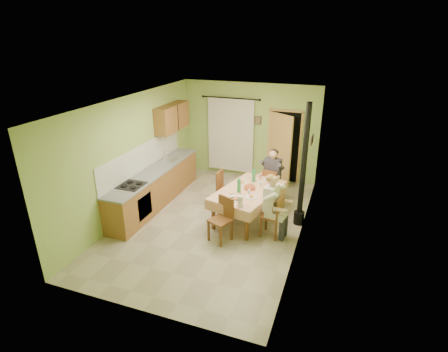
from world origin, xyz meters
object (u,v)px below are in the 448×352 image
at_px(man_right, 273,199).
at_px(stove_flue, 302,183).
at_px(dining_table, 248,204).
at_px(chair_far, 271,192).
at_px(chair_right, 272,224).
at_px(man_far, 272,170).
at_px(chair_left, 226,197).
at_px(chair_near, 221,228).

distance_m(man_right, stove_flue, 0.89).
relative_size(dining_table, stove_flue, 0.75).
distance_m(chair_far, chair_right, 1.63).
height_order(chair_right, man_far, man_far).
relative_size(chair_far, stove_flue, 0.33).
relative_size(chair_far, man_right, 0.66).
bearing_deg(chair_right, dining_table, 60.00).
height_order(chair_right, man_right, man_right).
height_order(chair_left, man_far, man_far).
distance_m(chair_near, chair_right, 1.11).
relative_size(dining_table, man_right, 1.51).
xyz_separation_m(dining_table, man_far, (0.31, 1.07, 0.50)).
height_order(dining_table, man_far, man_far).
bearing_deg(chair_right, chair_left, 63.98).
height_order(dining_table, chair_right, chair_right).
xyz_separation_m(chair_near, chair_right, (0.97, 0.53, -0.00)).
bearing_deg(man_far, chair_far, -90.00).
bearing_deg(stove_flue, man_far, 134.39).
distance_m(chair_left, man_far, 1.34).
distance_m(dining_table, chair_left, 0.80).
relative_size(chair_far, chair_near, 0.96).
relative_size(man_far, stove_flue, 0.50).
distance_m(dining_table, stove_flue, 1.35).
xyz_separation_m(chair_near, chair_left, (-0.40, 1.45, -0.00)).
height_order(chair_near, chair_left, chair_near).
relative_size(chair_near, man_far, 0.69).
relative_size(chair_right, man_far, 0.69).
relative_size(chair_near, stove_flue, 0.34).
bearing_deg(dining_table, chair_right, -24.80).
bearing_deg(chair_near, man_right, -128.10).
bearing_deg(man_right, stove_flue, -26.39).
xyz_separation_m(chair_left, man_right, (1.36, -0.92, 0.59)).
xyz_separation_m(dining_table, chair_right, (0.68, -0.53, -0.09)).
bearing_deg(stove_flue, man_right, -124.20).
height_order(chair_near, stove_flue, stove_flue).
bearing_deg(chair_right, chair_near, 126.57).
xyz_separation_m(chair_far, chair_right, (0.38, -1.59, 0.00)).
relative_size(chair_far, man_far, 0.66).
xyz_separation_m(chair_right, stove_flue, (0.48, 0.73, 0.74)).
bearing_deg(chair_left, dining_table, 63.40).
bearing_deg(dining_table, man_right, -25.24).
bearing_deg(man_right, chair_near, 126.98).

